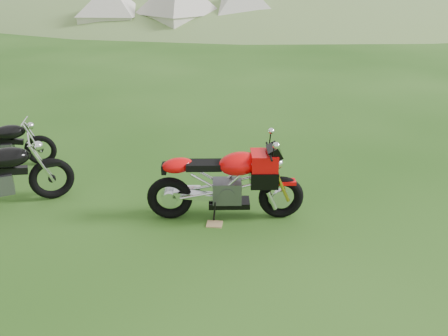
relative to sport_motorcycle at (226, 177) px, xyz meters
name	(u,v)px	position (x,y,z in m)	size (l,w,h in m)	color
ground	(254,228)	(0.26, -0.41, -0.63)	(120.00, 120.00, 0.00)	#1C480F
hillside	(308,3)	(24.26, 39.59, -0.63)	(80.00, 64.00, 8.00)	#789C4F
hedgerow	(308,3)	(24.26, 39.59, -0.63)	(36.00, 1.20, 8.60)	black
sport_motorcycle	(226,177)	(0.00, 0.00, 0.00)	(2.10, 0.52, 1.26)	#ED0809
plywood_board	(215,224)	(-0.22, -0.15, -0.62)	(0.22, 0.18, 0.02)	tan
vintage_moto_d	(2,143)	(-3.10, 3.00, -0.17)	(1.73, 0.40, 0.91)	black
tent_left	(112,7)	(1.15, 21.77, 0.69)	(3.04, 3.04, 2.63)	silver
tent_mid	(178,6)	(4.57, 19.92, 0.83)	(3.36, 3.36, 2.91)	beige
tent_right	(242,6)	(8.14, 19.34, 0.75)	(3.19, 3.19, 2.76)	beige
caravan	(290,5)	(11.89, 20.58, 0.63)	(5.37, 2.40, 2.51)	silver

